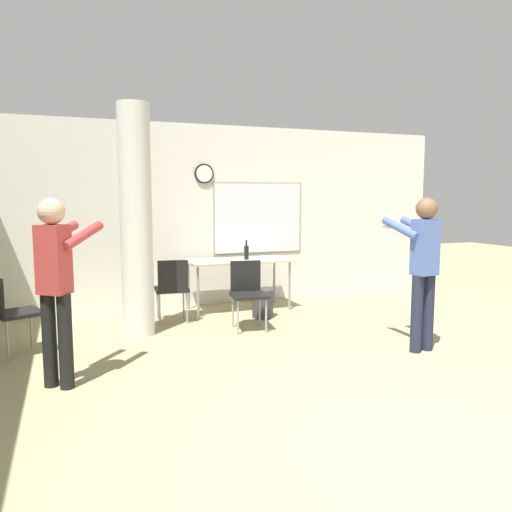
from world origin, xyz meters
TOP-DOWN VIEW (x-y plane):
  - ground_plane at (0.00, 0.00)m, footprint 24.00×24.00m
  - wall_back at (0.01, 5.06)m, footprint 8.00×0.15m
  - support_pillar at (-1.37, 3.59)m, footprint 0.39×0.39m
  - folding_table at (0.23, 4.47)m, footprint 1.53×0.72m
  - bottle_on_table at (0.35, 4.45)m, footprint 0.07×0.07m
  - waste_bin at (0.38, 3.86)m, footprint 0.30×0.30m
  - chair_by_left_wall at (-2.75, 3.24)m, footprint 0.57×0.57m
  - chair_table_front at (-0.01, 3.37)m, footprint 0.50×0.50m
  - chair_table_left at (-0.87, 4.00)m, footprint 0.48×0.48m
  - person_watching_back at (-2.26, 2.10)m, footprint 0.61×0.67m
  - person_playing_side at (1.46, 1.83)m, footprint 0.41×0.65m

SIDE VIEW (x-z plane):
  - ground_plane at x=0.00m, z-range 0.00..0.00m
  - waste_bin at x=0.38m, z-range 0.00..0.40m
  - chair_by_left_wall at x=-2.75m, z-range 0.08..0.95m
  - chair_table_front at x=-0.01m, z-range 0.08..0.95m
  - chair_table_left at x=-0.87m, z-range 0.08..0.95m
  - folding_table at x=0.23m, z-range 0.33..1.09m
  - bottle_on_table at x=0.35m, z-range 0.72..1.02m
  - person_watching_back at x=-2.26m, z-range 0.15..1.83m
  - person_playing_side at x=1.46m, z-range 0.15..1.84m
  - wall_back at x=0.01m, z-range 0.00..2.80m
  - support_pillar at x=-1.37m, z-range 0.00..2.80m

